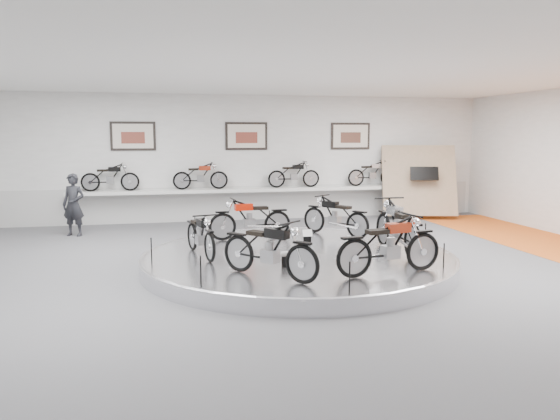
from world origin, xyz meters
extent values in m
plane|color=#535355|center=(0.00, 0.00, 0.00)|extent=(16.00, 16.00, 0.00)
plane|color=white|center=(0.00, 0.00, 4.00)|extent=(16.00, 16.00, 0.00)
plane|color=white|center=(0.00, 7.00, 2.00)|extent=(16.00, 0.00, 16.00)
plane|color=white|center=(0.00, -7.00, 2.00)|extent=(16.00, 0.00, 16.00)
cube|color=#BCBCBA|center=(0.00, 6.98, 0.55)|extent=(15.68, 0.04, 1.10)
cylinder|color=silver|center=(0.00, 0.30, 0.15)|extent=(6.40, 6.40, 0.30)
torus|color=#B2B2BA|center=(0.00, 0.30, 0.27)|extent=(6.40, 6.40, 0.10)
cube|color=silver|center=(0.00, 6.70, 1.00)|extent=(11.00, 0.55, 0.10)
cube|color=beige|center=(-3.50, 6.96, 2.70)|extent=(1.35, 0.06, 0.88)
cube|color=beige|center=(0.00, 6.96, 2.70)|extent=(1.35, 0.06, 0.88)
cube|color=beige|center=(3.50, 6.96, 2.70)|extent=(1.35, 0.06, 0.88)
cube|color=tan|center=(5.60, 6.10, 1.25)|extent=(2.56, 1.52, 2.30)
imported|color=black|center=(-5.05, 5.14, 0.85)|extent=(0.73, 0.62, 1.70)
camera|label=1|loc=(-2.75, -10.40, 2.72)|focal=35.00mm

